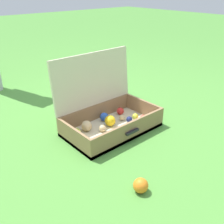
# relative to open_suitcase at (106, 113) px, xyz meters

# --- Properties ---
(ground_plane) EXTENTS (16.00, 16.00, 0.00)m
(ground_plane) POSITION_rel_open_suitcase_xyz_m (0.04, -0.01, -0.12)
(ground_plane) COLOR #4C8C38
(open_suitcase) EXTENTS (0.68, 0.46, 0.53)m
(open_suitcase) POSITION_rel_open_suitcase_xyz_m (0.00, 0.00, 0.00)
(open_suitcase) COLOR beige
(open_suitcase) RESTS_ON ground
(stray_ball_on_grass) EXTENTS (0.08, 0.08, 0.08)m
(stray_ball_on_grass) POSITION_rel_open_suitcase_xyz_m (-0.30, -0.63, -0.08)
(stray_ball_on_grass) COLOR orange
(stray_ball_on_grass) RESTS_ON ground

